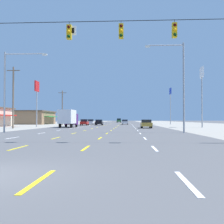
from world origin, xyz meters
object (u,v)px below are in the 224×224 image
Objects in this scene: suv_center_turn_farthest at (119,120)px; pole_sign_right_row_2 at (170,96)px; sedan_far_right_nearest at (146,124)px; sedan_inner_left_midfar at (99,122)px; sedan_inner_right_farther at (125,122)px; streetlight_left_row_0 at (10,84)px; box_truck_far_left_near at (68,118)px; pole_sign_left_row_1 at (37,92)px; streetlight_right_row_0 at (180,80)px; hatchback_far_left_mid at (84,122)px; pole_sign_right_row_1 at (202,82)px; hatchback_far_left_far at (91,122)px.

pole_sign_right_row_2 reaches higher than suv_center_turn_farthest.
sedan_inner_left_midfar is (-10.49, 23.56, 0.00)m from sedan_far_right_nearest.
streetlight_left_row_0 is (-12.83, -50.70, 4.73)m from sedan_inner_right_farther.
pole_sign_left_row_1 is at bearing 162.01° from box_truck_far_left_near.
sedan_inner_right_farther is 0.45× the size of streetlight_right_row_0.
streetlight_right_row_0 is at bearing -66.50° from hatchback_far_left_mid.
sedan_inner_right_farther is (10.05, 12.73, -0.03)m from hatchback_far_left_mid.
sedan_inner_right_farther is at bearing 59.14° from pole_sign_left_row_1.
pole_sign_right_row_1 reaches higher than suv_center_turn_farthest.
sedan_far_right_nearest is at bearing -66.00° from sedan_inner_left_midfar.
hatchback_far_left_mid is 18.29m from pole_sign_left_row_1.
suv_center_turn_farthest is (-7.07, 83.47, 0.27)m from sedan_far_right_nearest.
streetlight_left_row_0 is (-16.72, -16.82, 4.73)m from sedan_far_right_nearest.
box_truck_far_left_near is 80.56m from suv_center_turn_farthest.
streetlight_right_row_0 reaches higher than sedan_inner_right_farther.
box_truck_far_left_near is 39.88m from pole_sign_right_row_2.
streetlight_right_row_0 is at bearing -111.00° from pole_sign_right_row_1.
pole_sign_right_row_2 is (20.03, 11.04, 7.58)m from sedan_inner_left_midfar.
sedan_inner_right_farther is 0.92× the size of suv_center_turn_farthest.
sedan_inner_right_farther is at bearing 57.43° from sedan_inner_left_midfar.
sedan_inner_right_farther is (10.31, 30.66, -1.08)m from box_truck_far_left_near.
streetlight_left_row_0 is (-9.65, -100.28, 4.46)m from suv_center_turn_farthest.
hatchback_far_left_far is 51.22m from suv_center_turn_farthest.
hatchback_far_left_mid is (-13.95, 21.16, 0.03)m from sedan_far_right_nearest.
streetlight_right_row_0 is at bearing -97.73° from pole_sign_right_row_2.
sedan_inner_left_midfar is 0.49× the size of streetlight_left_row_0.
box_truck_far_left_near is 20.53m from streetlight_left_row_0.
hatchback_far_left_mid is 0.36× the size of pole_sign_right_row_2.
streetlight_left_row_0 is 0.92× the size of streetlight_right_row_0.
box_truck_far_left_near is at bearing 129.91° from streetlight_right_row_0.
sedan_inner_left_midfar is 0.42× the size of pole_sign_right_row_2.
box_truck_far_left_near is 25.56m from pole_sign_right_row_1.
sedan_far_right_nearest is at bearing -83.44° from sedan_inner_right_farther.
sedan_far_right_nearest and sedan_inner_right_farther have the same top height.
streetlight_left_row_0 is at bearing -104.20° from sedan_inner_right_farther.
suv_center_turn_farthest is 0.46× the size of pole_sign_right_row_2.
streetlight_left_row_0 is at bearing -98.77° from sedan_inner_left_midfar.
hatchback_far_left_far reaches higher than sedan_far_right_nearest.
streetlight_left_row_0 is 19.28m from streetlight_right_row_0.
pole_sign_left_row_1 is 0.81× the size of pole_sign_right_row_1.
pole_sign_left_row_1 is at bearing 136.57° from streetlight_right_row_0.
sedan_inner_left_midfar is 0.45× the size of streetlight_right_row_0.
box_truck_far_left_near is 1.47× the size of suv_center_turn_farthest.
hatchback_far_left_far is 0.87× the size of sedan_inner_right_farther.
box_truck_far_left_near is at bearing -90.54° from hatchback_far_left_far.
pole_sign_right_row_1 is 30.74m from pole_sign_right_row_2.
sedan_inner_left_midfar is at bearing -151.14° from pole_sign_right_row_2.
streetlight_left_row_0 is (-6.23, -40.38, 4.73)m from sedan_inner_left_midfar.
suv_center_turn_farthest reaches higher than hatchback_far_left_far.
pole_sign_right_row_1 reaches higher than box_truck_far_left_near.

